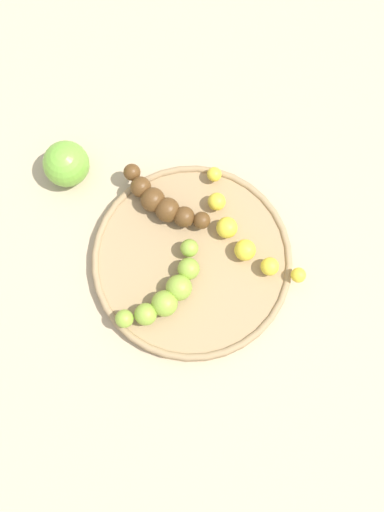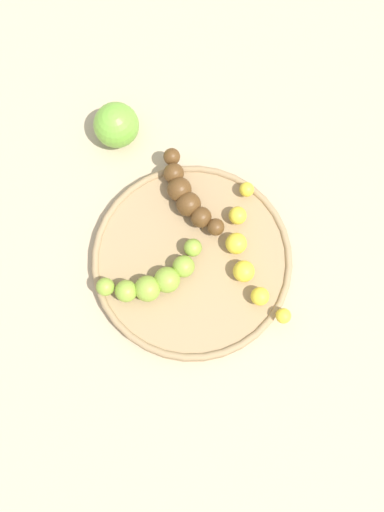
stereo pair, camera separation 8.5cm
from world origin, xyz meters
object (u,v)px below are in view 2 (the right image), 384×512
Objects in this scene: fruit_bowl at (192,260)px; banana_overripe at (187,195)px; apple_green at (116,125)px; banana_green at (155,279)px; banana_yellow at (247,256)px.

fruit_bowl is 0.09m from banana_overripe.
apple_green reaches higher than banana_overripe.
apple_green is at bearing 169.81° from banana_green.
banana_yellow is at bearing 129.35° from fruit_bowl.
banana_yellow is 2.50× the size of apple_green.
apple_green is (-0.09, -0.21, 0.02)m from fruit_bowl.
fruit_bowl is at bearing -12.75° from banana_yellow.
fruit_bowl is 2.03× the size of banana_overripe.
banana_green is (0.12, 0.04, 0.00)m from banana_overripe.
banana_overripe is 2.08× the size of apple_green.
fruit_bowl is 0.08m from banana_yellow.
banana_yellow reaches higher than fruit_bowl.
apple_green is (-0.15, -0.19, -0.00)m from banana_green.
banana_green is at bearing 39.94° from banana_overripe.
banana_yellow is 0.28m from apple_green.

